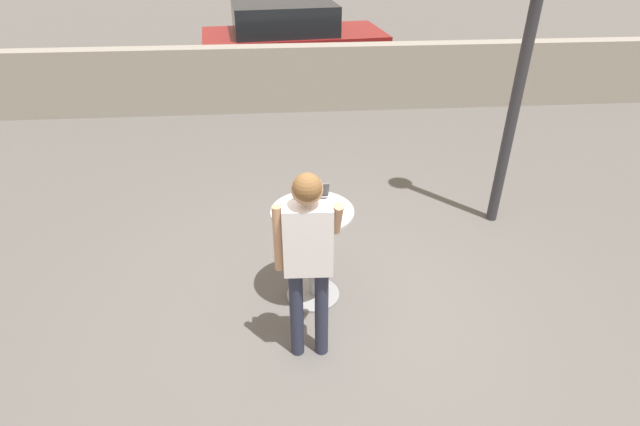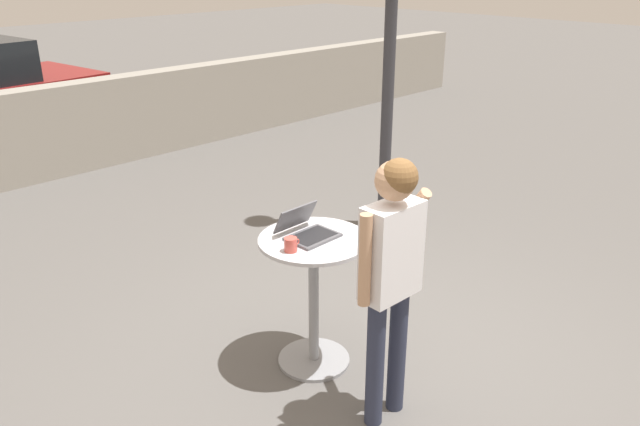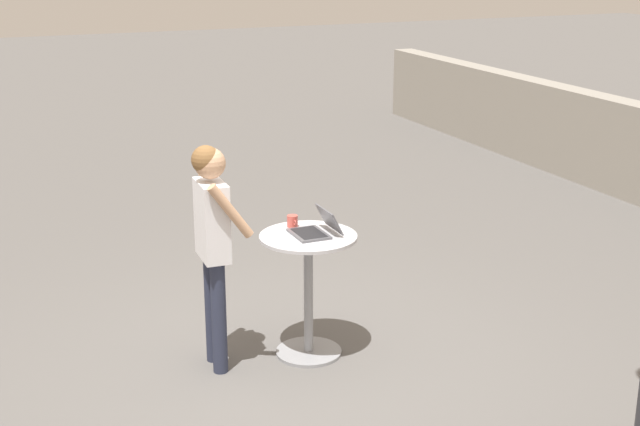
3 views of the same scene
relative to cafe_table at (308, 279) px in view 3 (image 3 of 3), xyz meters
name	(u,v)px [view 3 (image 3 of 3)]	position (x,y,z in m)	size (l,w,h in m)	color
ground_plane	(281,376)	(0.27, -0.33, -0.61)	(50.00, 50.00, 0.00)	#5B5956
cafe_table	(308,279)	(0.00, 0.00, 0.00)	(0.73, 0.73, 0.96)	gray
laptop	(315,229)	(0.00, 0.06, 0.39)	(0.33, 0.33, 0.19)	#515156
coffee_mug	(292,221)	(-0.23, -0.03, 0.39)	(0.12, 0.08, 0.09)	#C14C42
standing_person	(212,230)	(-0.08, -0.71, 0.46)	(0.51, 0.36, 1.69)	#282D42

